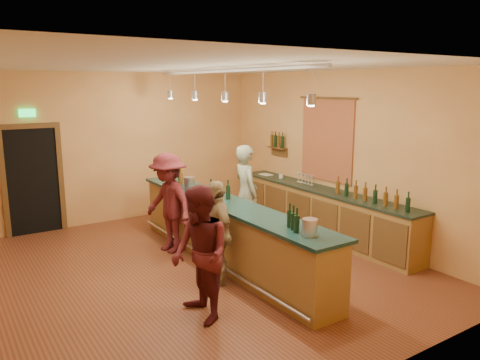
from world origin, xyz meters
TOP-DOWN VIEW (x-y plane):
  - floor at (0.00, 0.00)m, footprint 7.00×7.00m
  - ceiling at (0.00, 0.00)m, footprint 6.50×7.00m
  - wall_back at (0.00, 3.50)m, footprint 6.50×0.02m
  - wall_front at (0.00, -3.50)m, footprint 6.50×0.02m
  - wall_right at (3.25, 0.00)m, footprint 0.02×7.00m
  - doorway at (-1.70, 3.47)m, footprint 1.15×0.09m
  - tapestry at (3.23, 0.40)m, footprint 0.03×1.40m
  - bottle_shelf at (3.17, 1.90)m, footprint 0.17×0.55m
  - back_counter at (2.97, 0.18)m, footprint 0.60×4.55m
  - tasting_bar at (0.63, -0.00)m, footprint 0.73×5.10m
  - pendant_track at (0.64, -0.00)m, footprint 0.11×4.60m
  - bartender at (1.55, 0.76)m, footprint 0.53×0.73m
  - customer_a at (-0.66, -1.48)m, footprint 0.71×0.88m
  - customer_b at (0.09, -0.63)m, footprint 0.52×0.97m
  - customer_c at (0.09, 1.03)m, footprint 0.87×1.25m
  - bar_stool at (1.58, 0.47)m, footprint 0.31×0.31m

SIDE VIEW (x-z plane):
  - floor at x=0.00m, z-range 0.00..0.00m
  - back_counter at x=2.97m, z-range -0.15..1.12m
  - bar_stool at x=1.58m, z-range 0.17..0.82m
  - tasting_bar at x=0.63m, z-range -0.08..1.30m
  - customer_b at x=0.09m, z-range 0.00..1.57m
  - customer_a at x=-0.66m, z-range 0.00..1.72m
  - customer_c at x=0.09m, z-range 0.00..1.77m
  - bartender at x=1.55m, z-range 0.00..1.84m
  - doorway at x=-1.70m, z-range -0.11..2.36m
  - wall_back at x=0.00m, z-range 0.00..3.20m
  - wall_front at x=0.00m, z-range 0.00..3.20m
  - wall_right at x=3.25m, z-range 0.00..3.20m
  - bottle_shelf at x=3.17m, z-range 1.39..1.94m
  - tapestry at x=3.23m, z-range 1.05..2.65m
  - pendant_track at x=0.64m, z-range 2.73..3.24m
  - ceiling at x=0.00m, z-range 3.19..3.21m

